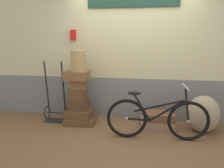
{
  "coord_description": "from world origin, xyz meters",
  "views": [
    {
      "loc": [
        0.24,
        -3.59,
        1.67
      ],
      "look_at": [
        -0.35,
        0.21,
        0.84
      ],
      "focal_mm": 34.81,
      "sensor_mm": 36.0,
      "label": 1
    }
  ],
  "objects_px": {
    "suitcase_2": "(79,104)",
    "suitcase_4": "(78,84)",
    "wicker_basket": "(78,61)",
    "luggage_trolley": "(56,106)",
    "suitcase_0": "(80,121)",
    "suitcase_6": "(157,124)",
    "burlap_sack": "(203,114)",
    "suitcase_3": "(78,94)",
    "bicycle": "(157,119)",
    "suitcase_7": "(159,116)",
    "suitcase_5": "(77,75)",
    "suitcase_1": "(80,113)"
  },
  "relations": [
    {
      "from": "suitcase_0",
      "to": "suitcase_4",
      "type": "xyz_separation_m",
      "value": [
        -0.03,
        0.03,
        0.73
      ]
    },
    {
      "from": "suitcase_2",
      "to": "wicker_basket",
      "type": "relative_size",
      "value": 1.01
    },
    {
      "from": "luggage_trolley",
      "to": "suitcase_1",
      "type": "bearing_deg",
      "value": -10.95
    },
    {
      "from": "suitcase_4",
      "to": "suitcase_6",
      "type": "relative_size",
      "value": 0.49
    },
    {
      "from": "wicker_basket",
      "to": "luggage_trolley",
      "type": "bearing_deg",
      "value": 167.12
    },
    {
      "from": "suitcase_7",
      "to": "suitcase_0",
      "type": "bearing_deg",
      "value": 178.51
    },
    {
      "from": "suitcase_4",
      "to": "suitcase_6",
      "type": "bearing_deg",
      "value": -5.83
    },
    {
      "from": "suitcase_1",
      "to": "wicker_basket",
      "type": "xyz_separation_m",
      "value": [
        0.01,
        -0.02,
        1.04
      ]
    },
    {
      "from": "suitcase_0",
      "to": "burlap_sack",
      "type": "distance_m",
      "value": 2.29
    },
    {
      "from": "suitcase_2",
      "to": "burlap_sack",
      "type": "xyz_separation_m",
      "value": [
        2.31,
        -0.08,
        -0.05
      ]
    },
    {
      "from": "suitcase_3",
      "to": "suitcase_0",
      "type": "bearing_deg",
      "value": -24.47
    },
    {
      "from": "bicycle",
      "to": "suitcase_6",
      "type": "bearing_deg",
      "value": 85.38
    },
    {
      "from": "suitcase_2",
      "to": "burlap_sack",
      "type": "bearing_deg",
      "value": -6.9
    },
    {
      "from": "suitcase_3",
      "to": "bicycle",
      "type": "distance_m",
      "value": 1.59
    },
    {
      "from": "suitcase_0",
      "to": "wicker_basket",
      "type": "distance_m",
      "value": 1.18
    },
    {
      "from": "suitcase_7",
      "to": "luggage_trolley",
      "type": "height_order",
      "value": "luggage_trolley"
    },
    {
      "from": "suitcase_1",
      "to": "suitcase_2",
      "type": "bearing_deg",
      "value": 166.32
    },
    {
      "from": "suitcase_2",
      "to": "suitcase_7",
      "type": "bearing_deg",
      "value": -5.27
    },
    {
      "from": "suitcase_6",
      "to": "bicycle",
      "type": "height_order",
      "value": "bicycle"
    },
    {
      "from": "suitcase_2",
      "to": "bicycle",
      "type": "distance_m",
      "value": 1.56
    },
    {
      "from": "suitcase_5",
      "to": "luggage_trolley",
      "type": "distance_m",
      "value": 0.86
    },
    {
      "from": "suitcase_2",
      "to": "suitcase_4",
      "type": "height_order",
      "value": "suitcase_4"
    },
    {
      "from": "suitcase_5",
      "to": "suitcase_6",
      "type": "relative_size",
      "value": 0.75
    },
    {
      "from": "suitcase_4",
      "to": "bicycle",
      "type": "distance_m",
      "value": 1.61
    },
    {
      "from": "suitcase_6",
      "to": "suitcase_7",
      "type": "bearing_deg",
      "value": -14.77
    },
    {
      "from": "suitcase_4",
      "to": "bicycle",
      "type": "bearing_deg",
      "value": -23.81
    },
    {
      "from": "suitcase_2",
      "to": "wicker_basket",
      "type": "bearing_deg",
      "value": -49.38
    },
    {
      "from": "suitcase_3",
      "to": "suitcase_4",
      "type": "relative_size",
      "value": 1.04
    },
    {
      "from": "suitcase_0",
      "to": "suitcase_7",
      "type": "height_order",
      "value": "suitcase_7"
    },
    {
      "from": "suitcase_5",
      "to": "suitcase_7",
      "type": "relative_size",
      "value": 0.83
    },
    {
      "from": "suitcase_0",
      "to": "wicker_basket",
      "type": "bearing_deg",
      "value": 147.7
    },
    {
      "from": "suitcase_0",
      "to": "suitcase_5",
      "type": "relative_size",
      "value": 1.33
    },
    {
      "from": "suitcase_5",
      "to": "bicycle",
      "type": "bearing_deg",
      "value": -14.74
    },
    {
      "from": "suitcase_2",
      "to": "luggage_trolley",
      "type": "height_order",
      "value": "luggage_trolley"
    },
    {
      "from": "suitcase_5",
      "to": "suitcase_7",
      "type": "xyz_separation_m",
      "value": [
        1.56,
        0.03,
        -0.74
      ]
    },
    {
      "from": "suitcase_4",
      "to": "luggage_trolley",
      "type": "distance_m",
      "value": 0.74
    },
    {
      "from": "suitcase_4",
      "to": "bicycle",
      "type": "xyz_separation_m",
      "value": [
        1.48,
        -0.48,
        -0.43
      ]
    },
    {
      "from": "luggage_trolley",
      "to": "suitcase_3",
      "type": "bearing_deg",
      "value": -11.37
    },
    {
      "from": "suitcase_2",
      "to": "wicker_basket",
      "type": "distance_m",
      "value": 0.86
    },
    {
      "from": "suitcase_0",
      "to": "suitcase_4",
      "type": "relative_size",
      "value": 2.01
    },
    {
      "from": "suitcase_1",
      "to": "suitcase_6",
      "type": "bearing_deg",
      "value": 6.4
    },
    {
      "from": "suitcase_4",
      "to": "suitcase_6",
      "type": "height_order",
      "value": "suitcase_4"
    },
    {
      "from": "suitcase_3",
      "to": "luggage_trolley",
      "type": "height_order",
      "value": "luggage_trolley"
    },
    {
      "from": "suitcase_3",
      "to": "suitcase_4",
      "type": "xyz_separation_m",
      "value": [
        0.02,
        -0.0,
        0.2
      ]
    },
    {
      "from": "suitcase_3",
      "to": "burlap_sack",
      "type": "bearing_deg",
      "value": 2.7
    },
    {
      "from": "suitcase_6",
      "to": "burlap_sack",
      "type": "height_order",
      "value": "burlap_sack"
    },
    {
      "from": "suitcase_2",
      "to": "burlap_sack",
      "type": "height_order",
      "value": "burlap_sack"
    },
    {
      "from": "suitcase_2",
      "to": "luggage_trolley",
      "type": "distance_m",
      "value": 0.54
    },
    {
      "from": "wicker_basket",
      "to": "suitcase_4",
      "type": "bearing_deg",
      "value": 136.86
    },
    {
      "from": "luggage_trolley",
      "to": "burlap_sack",
      "type": "relative_size",
      "value": 1.81
    }
  ]
}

